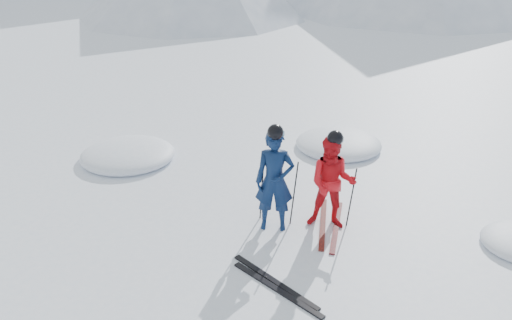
% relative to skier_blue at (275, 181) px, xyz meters
% --- Properties ---
extents(ground, '(160.00, 160.00, 0.00)m').
position_rel_skier_blue_xyz_m(ground, '(1.43, -0.33, -0.88)').
color(ground, white).
rests_on(ground, ground).
extents(skier_blue, '(0.75, 0.63, 1.75)m').
position_rel_skier_blue_xyz_m(skier_blue, '(0.00, 0.00, 0.00)').
color(skier_blue, '#0B1E45').
rests_on(skier_blue, ground).
extents(skier_red, '(0.93, 0.81, 1.63)m').
position_rel_skier_blue_xyz_m(skier_red, '(0.84, 0.46, -0.06)').
color(skier_red, red).
rests_on(skier_red, ground).
extents(pole_blue_left, '(0.12, 0.08, 1.17)m').
position_rel_skier_blue_xyz_m(pole_blue_left, '(-0.30, 0.15, -0.29)').
color(pole_blue_left, black).
rests_on(pole_blue_left, ground).
extents(pole_blue_right, '(0.12, 0.07, 1.17)m').
position_rel_skier_blue_xyz_m(pole_blue_right, '(0.25, 0.25, -0.29)').
color(pole_blue_right, black).
rests_on(pole_blue_right, ground).
extents(pole_red_left, '(0.11, 0.09, 1.08)m').
position_rel_skier_blue_xyz_m(pole_red_left, '(0.54, 0.71, -0.33)').
color(pole_red_left, black).
rests_on(pole_red_left, ground).
extents(pole_red_right, '(0.11, 0.08, 1.08)m').
position_rel_skier_blue_xyz_m(pole_red_right, '(1.14, 0.61, -0.33)').
color(pole_red_right, black).
rests_on(pole_red_right, ground).
extents(ski_worn_left, '(0.60, 1.65, 0.03)m').
position_rel_skier_blue_xyz_m(ski_worn_left, '(0.72, 0.46, -0.86)').
color(ski_worn_left, black).
rests_on(ski_worn_left, ground).
extents(ski_worn_right, '(0.49, 1.67, 0.03)m').
position_rel_skier_blue_xyz_m(ski_worn_right, '(0.96, 0.46, -0.86)').
color(ski_worn_right, black).
rests_on(ski_worn_right, ground).
extents(ski_loose_a, '(1.61, 0.72, 0.03)m').
position_rel_skier_blue_xyz_m(ski_loose_a, '(0.63, -1.39, -0.86)').
color(ski_loose_a, black).
rests_on(ski_loose_a, ground).
extents(ski_loose_b, '(1.63, 0.67, 0.03)m').
position_rel_skier_blue_xyz_m(ski_loose_b, '(0.73, -1.54, -0.86)').
color(ski_loose_b, black).
rests_on(ski_loose_b, ground).
extents(snow_lumps, '(9.53, 4.61, 0.45)m').
position_rel_skier_blue_xyz_m(snow_lumps, '(-1.44, 2.29, -0.88)').
color(snow_lumps, white).
rests_on(snow_lumps, ground).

